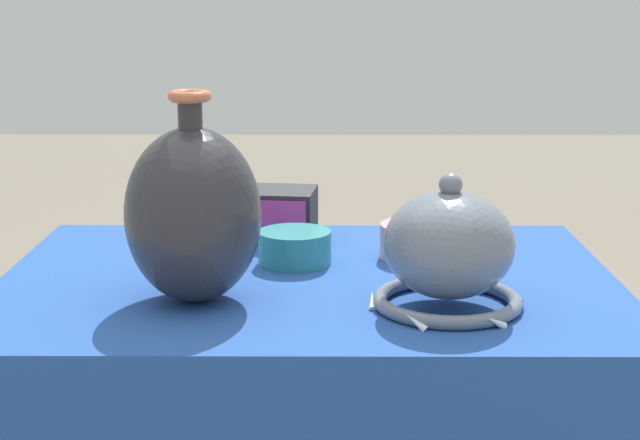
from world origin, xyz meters
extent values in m
cylinder|color=olive|center=(-0.47, 0.31, 0.37)|extent=(0.04, 0.04, 0.74)
cylinder|color=olive|center=(0.47, 0.31, 0.37)|extent=(0.04, 0.04, 0.74)
cube|color=olive|center=(0.00, 0.00, 0.75)|extent=(1.03, 0.72, 0.03)
cube|color=#234C9E|center=(0.00, 0.00, 0.77)|extent=(1.05, 0.74, 0.01)
ellipsoid|color=#2D2D33|center=(-0.18, -0.13, 0.91)|extent=(0.21, 0.21, 0.28)
cylinder|color=#2D2D33|center=(-0.18, -0.13, 1.07)|extent=(0.04, 0.04, 0.05)
torus|color=#BC6642|center=(-0.18, -0.13, 1.09)|extent=(0.07, 0.07, 0.02)
torus|color=slate|center=(0.22, -0.17, 0.78)|extent=(0.23, 0.23, 0.02)
ellipsoid|color=slate|center=(0.22, -0.17, 0.87)|extent=(0.20, 0.20, 0.16)
sphere|color=slate|center=(0.22, -0.17, 0.96)|extent=(0.04, 0.04, 0.04)
cone|color=white|center=(0.33, -0.17, 0.78)|extent=(0.01, 0.04, 0.03)
cone|color=white|center=(0.28, -0.07, 0.78)|extent=(0.04, 0.03, 0.03)
cone|color=white|center=(0.16, -0.07, 0.78)|extent=(0.04, 0.03, 0.03)
cone|color=white|center=(0.10, -0.17, 0.78)|extent=(0.01, 0.04, 0.03)
cone|color=white|center=(0.16, -0.27, 0.78)|extent=(0.04, 0.03, 0.03)
cone|color=white|center=(0.28, -0.27, 0.78)|extent=(0.04, 0.03, 0.03)
cube|color=#232328|center=(-0.06, 0.26, 0.82)|extent=(0.14, 0.14, 0.10)
cube|color=#B23384|center=(-0.06, 0.19, 0.82)|extent=(0.11, 0.02, 0.08)
cylinder|color=teal|center=(-0.03, 0.08, 0.80)|extent=(0.13, 0.13, 0.06)
cylinder|color=#D19399|center=(0.20, 0.12, 0.80)|extent=(0.14, 0.14, 0.06)
camera|label=1|loc=(0.03, -1.61, 1.25)|focal=55.00mm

